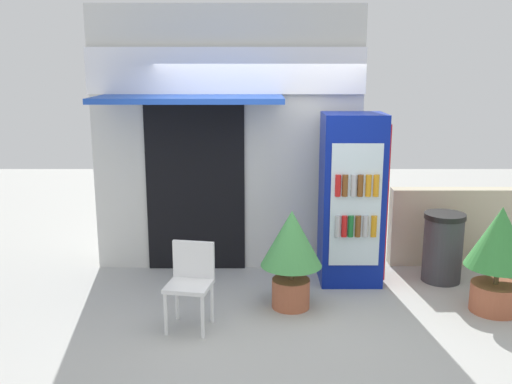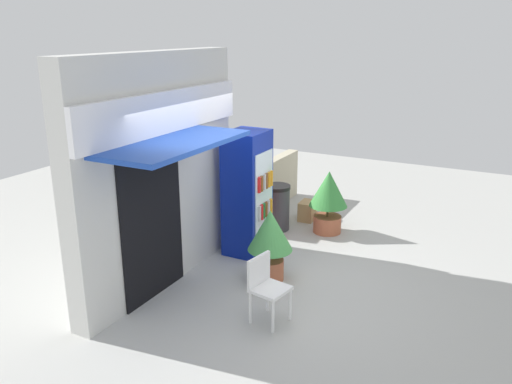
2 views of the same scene
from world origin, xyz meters
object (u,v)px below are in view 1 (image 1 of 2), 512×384
object	(u,v)px
potted_plant_near_shop	(294,248)
drink_cooler	(354,200)
potted_plant_curbside	(502,250)
trash_bin	(445,247)
plastic_chair	(193,278)

from	to	relation	value
potted_plant_near_shop	drink_cooler	bearing A→B (deg)	45.59
potted_plant_curbside	trash_bin	size ratio (longest dim) A/B	1.36
drink_cooler	potted_plant_near_shop	xyz separation A→B (m)	(-0.74, -0.75, -0.33)
potted_plant_near_shop	potted_plant_curbside	xyz separation A→B (m)	(2.10, -0.10, 0.02)
drink_cooler	trash_bin	world-z (taller)	drink_cooler
drink_cooler	trash_bin	distance (m)	1.22
drink_cooler	potted_plant_curbside	world-z (taller)	drink_cooler
potted_plant_curbside	drink_cooler	bearing A→B (deg)	147.87
plastic_chair	trash_bin	xyz separation A→B (m)	(2.81, 1.17, -0.08)
potted_plant_near_shop	plastic_chair	bearing A→B (deg)	-156.83
drink_cooler	potted_plant_curbside	bearing A→B (deg)	-32.13
potted_plant_near_shop	potted_plant_curbside	distance (m)	2.10
potted_plant_near_shop	trash_bin	size ratio (longest dim) A/B	1.28
drink_cooler	plastic_chair	size ratio (longest dim) A/B	2.38
plastic_chair	trash_bin	bearing A→B (deg)	22.69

